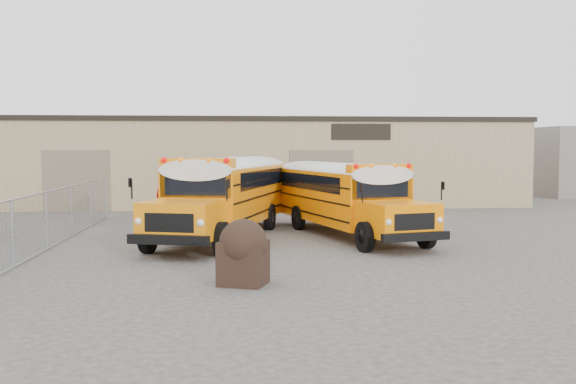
{
  "coord_description": "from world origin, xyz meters",
  "views": [
    {
      "loc": [
        -0.29,
        -16.82,
        3.13
      ],
      "look_at": [
        1.5,
        4.92,
        1.6
      ],
      "focal_mm": 40.0,
      "sensor_mm": 36.0,
      "label": 1
    }
  ],
  "objects": [
    {
      "name": "tarp_bundle",
      "position": [
        -0.12,
        -2.37,
        0.77
      ],
      "size": [
        1.25,
        1.19,
        1.5
      ],
      "color": "black",
      "rests_on": "ground"
    },
    {
      "name": "ground",
      "position": [
        0.0,
        0.0,
        0.0
      ],
      "size": [
        120.0,
        120.0,
        0.0
      ],
      "primitive_type": "plane",
      "color": "#393634",
      "rests_on": "ground"
    },
    {
      "name": "school_bus_right",
      "position": [
        2.16,
        10.97,
        1.52
      ],
      "size": [
        4.44,
        9.23,
        2.63
      ],
      "color": "orange",
      "rests_on": "ground"
    },
    {
      "name": "warehouse",
      "position": [
        -0.0,
        19.99,
        2.37
      ],
      "size": [
        30.2,
        10.2,
        4.67
      ],
      "color": "tan",
      "rests_on": "ground"
    },
    {
      "name": "school_bus_left",
      "position": [
        0.99,
        11.33,
        1.64
      ],
      "size": [
        4.96,
        9.93,
        2.83
      ],
      "color": "orange",
      "rests_on": "ground"
    },
    {
      "name": "chainlink_fence",
      "position": [
        -6.0,
        3.0,
        0.9
      ],
      "size": [
        0.07,
        18.07,
        1.81
      ],
      "color": "gray",
      "rests_on": "ground"
    }
  ]
}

